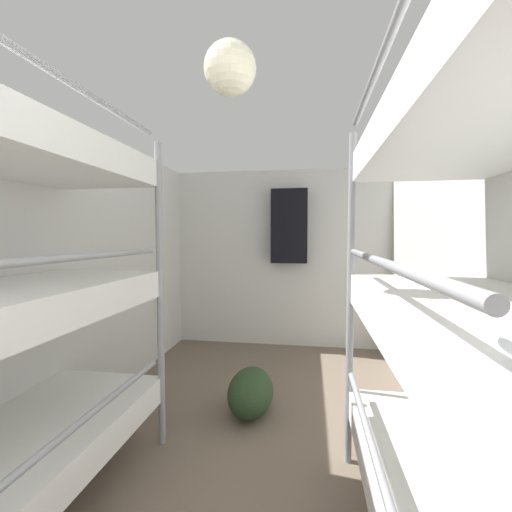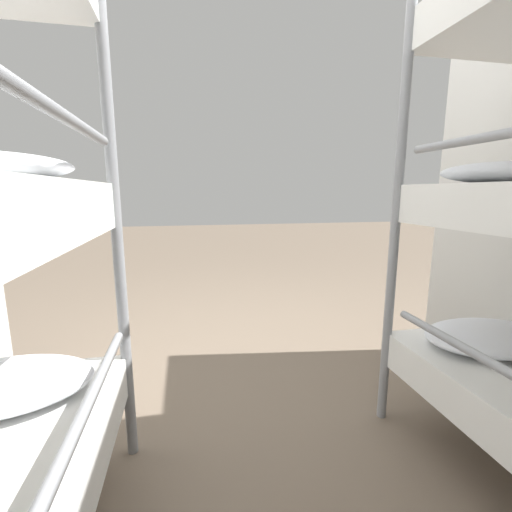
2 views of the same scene
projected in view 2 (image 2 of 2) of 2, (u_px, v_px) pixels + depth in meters
The scene contains 1 object.
ground_plane at pixel (246, 372), 2.19m from camera, with size 20.00×20.00×0.00m, color #6B5B4C.
Camera 2 is at (0.34, 1.99, 1.13)m, focal length 24.00 mm.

